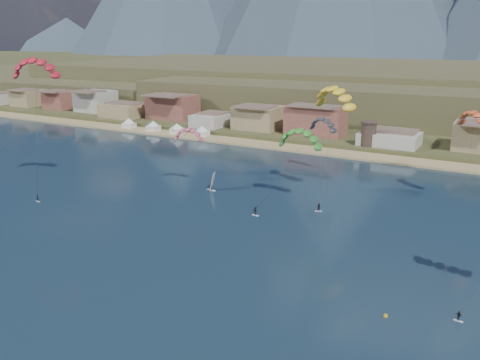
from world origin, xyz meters
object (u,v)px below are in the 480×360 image
at_px(windsurfer, 212,185).
at_px(buoy, 386,316).
at_px(kitesurfer_red, 35,65).
at_px(watchtower, 368,133).
at_px(kitesurfer_green, 300,136).
at_px(kitesurfer_yellow, 335,94).

xyz_separation_m(windsurfer, buoy, (55.06, -39.90, -1.41)).
height_order(kitesurfer_red, buoy, kitesurfer_red).
bearing_deg(watchtower, windsurfer, -110.02).
distance_m(watchtower, windsurfer, 68.48).
height_order(kitesurfer_green, windsurfer, kitesurfer_green).
bearing_deg(watchtower, kitesurfer_red, -126.64).
bearing_deg(buoy, kitesurfer_yellow, 117.56).
bearing_deg(windsurfer, kitesurfer_green, 4.65).
relative_size(watchtower, windsurfer, 1.79).
height_order(watchtower, kitesurfer_red, kitesurfer_red).
height_order(kitesurfer_red, kitesurfer_green, kitesurfer_red).
relative_size(watchtower, kitesurfer_red, 0.24).
relative_size(kitesurfer_yellow, kitesurfer_green, 1.38).
relative_size(windsurfer, buoy, 7.11).
bearing_deg(kitesurfer_red, watchtower, 53.36).
relative_size(kitesurfer_green, buoy, 31.46).
bearing_deg(watchtower, kitesurfer_yellow, -84.35).
distance_m(watchtower, kitesurfer_yellow, 57.14).
height_order(windsurfer, buoy, windsurfer).
bearing_deg(buoy, kitesurfer_green, 127.07).
xyz_separation_m(kitesurfer_red, windsurfer, (38.95, 19.62, -30.63)).
distance_m(kitesurfer_red, buoy, 101.37).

